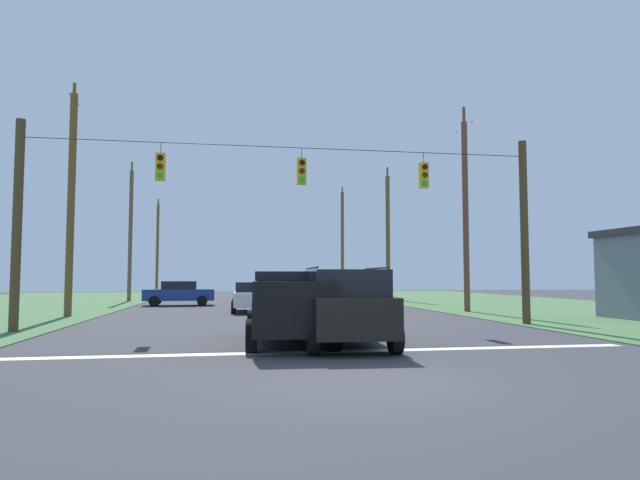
{
  "coord_description": "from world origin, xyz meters",
  "views": [
    {
      "loc": [
        -2.45,
        -9.34,
        1.81
      ],
      "look_at": [
        0.58,
        8.8,
        3.04
      ],
      "focal_mm": 30.69,
      "sensor_mm": 36.0,
      "label": 1
    }
  ],
  "objects_px": {
    "utility_pole_distant_left": "(157,247)",
    "utility_pole_near_left": "(342,241)",
    "distant_car_oncoming": "(252,296)",
    "utility_pole_distant_right": "(130,233)",
    "suv_black": "(343,305)",
    "utility_pole_mid_right": "(466,212)",
    "pickup_truck": "(288,307)",
    "utility_pole_far_left": "(71,201)",
    "utility_pole_far_right": "(388,236)",
    "distant_car_crossing_white": "(344,293)",
    "distant_car_far_parked": "(179,293)",
    "overhead_signal_span": "(291,219)"
  },
  "relations": [
    {
      "from": "utility_pole_distant_left",
      "to": "utility_pole_near_left",
      "type": "bearing_deg",
      "value": -1.31
    },
    {
      "from": "distant_car_oncoming",
      "to": "utility_pole_distant_right",
      "type": "relative_size",
      "value": 0.42
    },
    {
      "from": "suv_black",
      "to": "utility_pole_mid_right",
      "type": "bearing_deg",
      "value": 53.68
    },
    {
      "from": "utility_pole_near_left",
      "to": "utility_pole_distant_left",
      "type": "distance_m",
      "value": 19.04
    },
    {
      "from": "suv_black",
      "to": "utility_pole_distant_right",
      "type": "bearing_deg",
      "value": 110.27
    },
    {
      "from": "utility_pole_distant_right",
      "to": "utility_pole_near_left",
      "type": "bearing_deg",
      "value": 38.86
    },
    {
      "from": "utility_pole_distant_left",
      "to": "pickup_truck",
      "type": "bearing_deg",
      "value": -78.22
    },
    {
      "from": "utility_pole_distant_right",
      "to": "distant_car_oncoming",
      "type": "bearing_deg",
      "value": -57.46
    },
    {
      "from": "utility_pole_far_left",
      "to": "utility_pole_far_right",
      "type": "bearing_deg",
      "value": 38.5
    },
    {
      "from": "utility_pole_near_left",
      "to": "utility_pole_far_left",
      "type": "distance_m",
      "value": 36.0
    },
    {
      "from": "utility_pole_far_right",
      "to": "utility_pole_far_left",
      "type": "height_order",
      "value": "utility_pole_far_left"
    },
    {
      "from": "distant_car_crossing_white",
      "to": "utility_pole_near_left",
      "type": "xyz_separation_m",
      "value": [
        4.95,
        23.91,
        4.73
      ]
    },
    {
      "from": "pickup_truck",
      "to": "suv_black",
      "type": "bearing_deg",
      "value": -35.55
    },
    {
      "from": "suv_black",
      "to": "distant_car_crossing_white",
      "type": "bearing_deg",
      "value": 77.98
    },
    {
      "from": "distant_car_far_parked",
      "to": "utility_pole_mid_right",
      "type": "distance_m",
      "value": 18.04
    },
    {
      "from": "suv_black",
      "to": "distant_car_far_parked",
      "type": "bearing_deg",
      "value": 105.84
    },
    {
      "from": "utility_pole_mid_right",
      "to": "utility_pole_distant_right",
      "type": "distance_m",
      "value": 24.25
    },
    {
      "from": "distant_car_crossing_white",
      "to": "utility_pole_distant_left",
      "type": "height_order",
      "value": "utility_pole_distant_left"
    },
    {
      "from": "overhead_signal_span",
      "to": "utility_pole_distant_left",
      "type": "distance_m",
      "value": 38.98
    },
    {
      "from": "pickup_truck",
      "to": "distant_car_far_parked",
      "type": "height_order",
      "value": "pickup_truck"
    },
    {
      "from": "distant_car_oncoming",
      "to": "utility_pole_far_left",
      "type": "relative_size",
      "value": 0.41
    },
    {
      "from": "overhead_signal_span",
      "to": "distant_car_oncoming",
      "type": "xyz_separation_m",
      "value": [
        -1.01,
        9.17,
        -3.06
      ]
    },
    {
      "from": "utility_pole_mid_right",
      "to": "distant_car_crossing_white",
      "type": "bearing_deg",
      "value": 129.42
    },
    {
      "from": "utility_pole_mid_right",
      "to": "utility_pole_far_left",
      "type": "relative_size",
      "value": 1.0
    },
    {
      "from": "distant_car_far_parked",
      "to": "utility_pole_far_left",
      "type": "bearing_deg",
      "value": -113.44
    },
    {
      "from": "pickup_truck",
      "to": "utility_pole_distant_right",
      "type": "relative_size",
      "value": 0.54
    },
    {
      "from": "pickup_truck",
      "to": "utility_pole_mid_right",
      "type": "bearing_deg",
      "value": 47.55
    },
    {
      "from": "distant_car_crossing_white",
      "to": "distant_car_far_parked",
      "type": "distance_m",
      "value": 10.32
    },
    {
      "from": "utility_pole_mid_right",
      "to": "utility_pole_distant_left",
      "type": "distance_m",
      "value": 36.12
    },
    {
      "from": "distant_car_far_parked",
      "to": "utility_pole_distant_right",
      "type": "distance_m",
      "value": 8.37
    },
    {
      "from": "distant_car_oncoming",
      "to": "utility_pole_distant_right",
      "type": "distance_m",
      "value": 15.91
    },
    {
      "from": "utility_pole_distant_right",
      "to": "utility_pole_distant_left",
      "type": "height_order",
      "value": "utility_pole_distant_right"
    },
    {
      "from": "utility_pole_distant_right",
      "to": "utility_pole_far_left",
      "type": "bearing_deg",
      "value": -89.94
    },
    {
      "from": "overhead_signal_span",
      "to": "utility_pole_distant_right",
      "type": "distance_m",
      "value": 24.01
    },
    {
      "from": "suv_black",
      "to": "utility_pole_mid_right",
      "type": "xyz_separation_m",
      "value": [
        9.1,
        12.37,
        4.06
      ]
    },
    {
      "from": "pickup_truck",
      "to": "utility_pole_far_left",
      "type": "bearing_deg",
      "value": 128.41
    },
    {
      "from": "utility_pole_far_right",
      "to": "pickup_truck",
      "type": "bearing_deg",
      "value": -112.12
    },
    {
      "from": "pickup_truck",
      "to": "utility_pole_far_left",
      "type": "relative_size",
      "value": 0.51
    },
    {
      "from": "utility_pole_near_left",
      "to": "utility_pole_distant_right",
      "type": "distance_m",
      "value": 24.37
    },
    {
      "from": "pickup_truck",
      "to": "utility_pole_distant_left",
      "type": "bearing_deg",
      "value": 101.78
    },
    {
      "from": "suv_black",
      "to": "overhead_signal_span",
      "type": "bearing_deg",
      "value": 98.8
    },
    {
      "from": "utility_pole_distant_left",
      "to": "distant_car_oncoming",
      "type": "bearing_deg",
      "value": -73.85
    },
    {
      "from": "distant_car_oncoming",
      "to": "utility_pole_distant_left",
      "type": "relative_size",
      "value": 0.45
    },
    {
      "from": "pickup_truck",
      "to": "utility_pole_far_right",
      "type": "xyz_separation_m",
      "value": [
        10.75,
        26.45,
        4.06
      ]
    },
    {
      "from": "overhead_signal_span",
      "to": "suv_black",
      "type": "xyz_separation_m",
      "value": [
        0.79,
        -5.12,
        -2.79
      ]
    },
    {
      "from": "distant_car_oncoming",
      "to": "utility_pole_near_left",
      "type": "bearing_deg",
      "value": 69.22
    },
    {
      "from": "distant_car_oncoming",
      "to": "utility_pole_near_left",
      "type": "distance_m",
      "value": 30.57
    },
    {
      "from": "suv_black",
      "to": "utility_pole_far_right",
      "type": "xyz_separation_m",
      "value": [
        9.41,
        27.41,
        3.96
      ]
    },
    {
      "from": "utility_pole_far_right",
      "to": "distant_car_crossing_white",
      "type": "bearing_deg",
      "value": -121.78
    },
    {
      "from": "distant_car_oncoming",
      "to": "utility_pole_far_left",
      "type": "distance_m",
      "value": 9.64
    }
  ]
}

